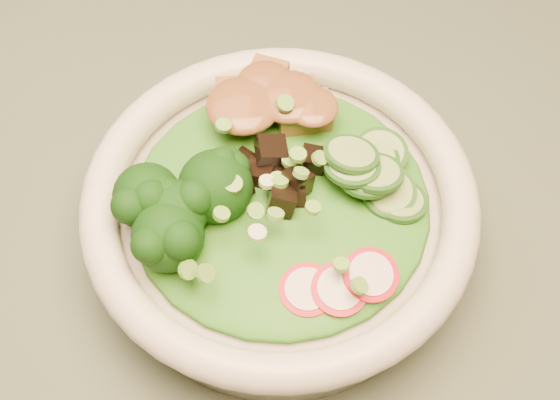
{
  "coord_description": "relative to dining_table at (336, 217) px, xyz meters",
  "views": [
    {
      "loc": [
        -0.06,
        -0.33,
        1.19
      ],
      "look_at": [
        -0.05,
        -0.09,
        0.8
      ],
      "focal_mm": 50.0,
      "sensor_mm": 36.0,
      "label": 1
    }
  ],
  "objects": [
    {
      "name": "dining_table",
      "position": [
        0.0,
        0.0,
        0.0
      ],
      "size": [
        1.2,
        0.8,
        0.75
      ],
      "color": "black",
      "rests_on": "ground"
    },
    {
      "name": "radish_slices",
      "position": [
        -0.04,
        -0.14,
        0.17
      ],
      "size": [
        0.1,
        0.04,
        0.02
      ],
      "primitive_type": null,
      "rotation": [
        0.0,
        0.0,
        -0.09
      ],
      "color": "#B20D1E",
      "rests_on": "salad_bowl"
    },
    {
      "name": "mushroom_heap",
      "position": [
        -0.05,
        -0.08,
        0.18
      ],
      "size": [
        0.07,
        0.07,
        0.03
      ],
      "primitive_type": null,
      "rotation": [
        0.0,
        0.0,
        -0.09
      ],
      "color": "black",
      "rests_on": "salad_bowl"
    },
    {
      "name": "scallion_garnish",
      "position": [
        -0.05,
        -0.09,
        0.19
      ],
      "size": [
        0.17,
        0.17,
        0.02
      ],
      "primitive_type": null,
      "color": "#6BAD3D",
      "rests_on": "salad_bowl"
    },
    {
      "name": "salad_bowl",
      "position": [
        -0.05,
        -0.09,
        0.15
      ],
      "size": [
        0.24,
        0.24,
        0.06
      ],
      "rotation": [
        0.0,
        0.0,
        -0.09
      ],
      "color": "silver",
      "rests_on": "dining_table"
    },
    {
      "name": "lettuce_bed",
      "position": [
        -0.05,
        -0.09,
        0.17
      ],
      "size": [
        0.18,
        0.18,
        0.02
      ],
      "primitive_type": "ellipsoid",
      "color": "#226715",
      "rests_on": "salad_bowl"
    },
    {
      "name": "peanut_sauce",
      "position": [
        -0.06,
        -0.03,
        0.19
      ],
      "size": [
        0.06,
        0.05,
        0.01
      ],
      "primitive_type": "ellipsoid",
      "color": "brown",
      "rests_on": "tofu_cubes"
    },
    {
      "name": "broccoli_florets",
      "position": [
        -0.1,
        -0.1,
        0.18
      ],
      "size": [
        0.07,
        0.07,
        0.04
      ],
      "primitive_type": null,
      "rotation": [
        0.0,
        0.0,
        -0.09
      ],
      "color": "black",
      "rests_on": "salad_bowl"
    },
    {
      "name": "cucumber_slices",
      "position": [
        0.01,
        -0.08,
        0.18
      ],
      "size": [
        0.07,
        0.07,
        0.03
      ],
      "primitive_type": null,
      "rotation": [
        0.0,
        0.0,
        -0.09
      ],
      "color": "#95B866",
      "rests_on": "salad_bowl"
    },
    {
      "name": "tofu_cubes",
      "position": [
        -0.06,
        -0.03,
        0.18
      ],
      "size": [
        0.08,
        0.06,
        0.03
      ],
      "primitive_type": null,
      "rotation": [
        0.0,
        0.0,
        -0.09
      ],
      "color": "brown",
      "rests_on": "salad_bowl"
    }
  ]
}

